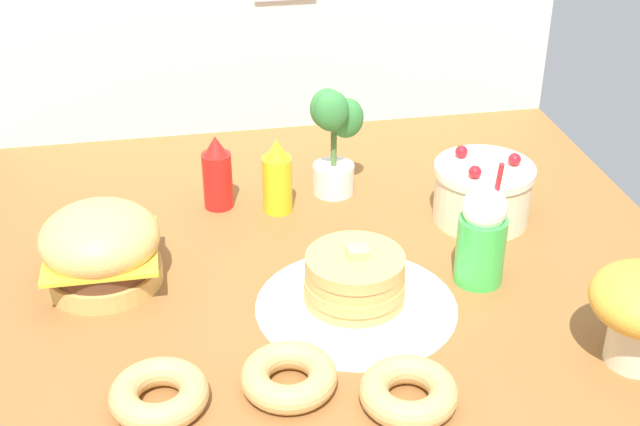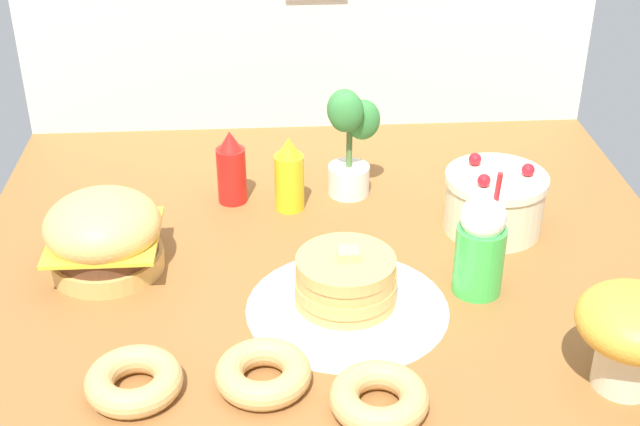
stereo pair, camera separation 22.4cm
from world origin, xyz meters
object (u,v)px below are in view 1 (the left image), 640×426
at_px(mustard_bottle, 277,178).
at_px(ketchup_bottle, 217,174).
at_px(pancake_stack, 355,284).
at_px(donut_pink_glaze, 159,394).
at_px(potted_plant, 334,136).
at_px(donut_chocolate, 289,376).
at_px(donut_vanilla, 409,391).
at_px(layer_cake, 482,192).
at_px(cream_soda_cup, 482,236).
at_px(burger, 101,248).

bearing_deg(mustard_bottle, ketchup_bottle, 162.14).
xyz_separation_m(pancake_stack, donut_pink_glaze, (-0.48, -0.27, -0.03)).
xyz_separation_m(pancake_stack, potted_plant, (0.06, 0.59, 0.12)).
relative_size(pancake_stack, donut_chocolate, 1.83).
distance_m(pancake_stack, ketchup_bottle, 0.63).
distance_m(donut_vanilla, potted_plant, 0.96).
relative_size(mustard_bottle, potted_plant, 0.66).
bearing_deg(pancake_stack, mustard_bottle, 103.20).
height_order(layer_cake, cream_soda_cup, cream_soda_cup).
bearing_deg(cream_soda_cup, potted_plant, 116.95).
xyz_separation_m(pancake_stack, mustard_bottle, (-0.12, 0.51, 0.04)).
distance_m(pancake_stack, mustard_bottle, 0.52).
bearing_deg(donut_vanilla, mustard_bottle, 100.16).
bearing_deg(pancake_stack, burger, 160.26).
bearing_deg(cream_soda_cup, pancake_stack, -170.88).
height_order(pancake_stack, ketchup_bottle, ketchup_bottle).
relative_size(ketchup_bottle, mustard_bottle, 1.00).
height_order(pancake_stack, donut_chocolate, pancake_stack).
distance_m(mustard_bottle, donut_vanilla, 0.89).
height_order(cream_soda_cup, donut_vanilla, cream_soda_cup).
bearing_deg(mustard_bottle, layer_cake, -15.48).
height_order(pancake_stack, mustard_bottle, mustard_bottle).
distance_m(ketchup_bottle, donut_chocolate, 0.84).
relative_size(burger, pancake_stack, 0.78).
distance_m(mustard_bottle, potted_plant, 0.22).
height_order(pancake_stack, donut_pink_glaze, pancake_stack).
distance_m(burger, pancake_stack, 0.65).
xyz_separation_m(cream_soda_cup, donut_vanilla, (-0.30, -0.42, -0.10)).
distance_m(layer_cake, donut_pink_glaze, 1.12).
relative_size(ketchup_bottle, donut_chocolate, 1.08).
bearing_deg(burger, mustard_bottle, 30.85).
bearing_deg(potted_plant, ketchup_bottle, -175.70).
relative_size(mustard_bottle, donut_vanilla, 1.08).
bearing_deg(ketchup_bottle, donut_chocolate, -84.25).
height_order(donut_vanilla, potted_plant, potted_plant).
xyz_separation_m(mustard_bottle, cream_soda_cup, (0.46, -0.46, 0.03)).
xyz_separation_m(pancake_stack, layer_cake, (0.45, 0.35, 0.02)).
relative_size(pancake_stack, cream_soda_cup, 1.13).
bearing_deg(donut_pink_glaze, donut_chocolate, 1.31).
bearing_deg(donut_vanilla, potted_plant, 88.35).
bearing_deg(donut_chocolate, donut_pink_glaze, -178.69).
bearing_deg(ketchup_bottle, donut_vanilla, -70.68).
bearing_deg(layer_cake, burger, -172.72).
relative_size(burger, ketchup_bottle, 1.33).
bearing_deg(pancake_stack, cream_soda_cup, 9.12).
height_order(burger, donut_pink_glaze, burger).
bearing_deg(mustard_bottle, potted_plant, 23.74).
bearing_deg(donut_vanilla, burger, 138.02).
relative_size(cream_soda_cup, donut_pink_glaze, 1.61).
bearing_deg(donut_vanilla, ketchup_bottle, 109.32).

